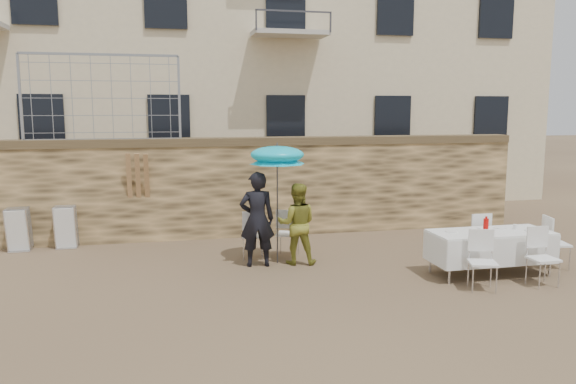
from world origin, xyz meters
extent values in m
plane|color=brown|center=(0.00, 0.00, 0.00)|extent=(80.00, 80.00, 0.00)
cube|color=olive|center=(0.00, 5.00, 1.10)|extent=(13.00, 0.50, 2.20)
imported|color=black|center=(-0.13, 2.42, 0.88)|extent=(0.66, 0.46, 1.76)
imported|color=#ADAA35|center=(0.62, 2.42, 0.76)|extent=(0.85, 0.73, 1.52)
cylinder|color=#3F3F44|center=(0.27, 2.52, 0.94)|extent=(0.03, 0.03, 1.88)
cone|color=#09B7D5|center=(0.27, 2.52, 1.99)|extent=(1.03, 1.03, 0.22)
cube|color=silver|center=(3.76, 1.01, 0.75)|extent=(2.10, 0.85, 0.05)
cylinder|color=silver|center=(2.81, 0.67, 0.37)|extent=(0.04, 0.04, 0.74)
cylinder|color=silver|center=(4.71, 0.67, 0.37)|extent=(0.04, 0.04, 0.74)
cylinder|color=silver|center=(2.81, 1.36, 0.37)|extent=(0.04, 0.04, 0.74)
cylinder|color=silver|center=(4.71, 1.36, 0.37)|extent=(0.04, 0.04, 0.74)
cylinder|color=red|center=(3.56, 0.86, 0.91)|extent=(0.09, 0.09, 0.26)
camera|label=1|loc=(-1.74, -7.54, 2.90)|focal=35.00mm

